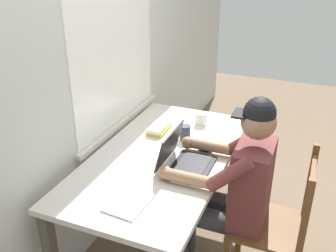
{
  "coord_description": "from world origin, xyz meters",
  "views": [
    {
      "loc": [
        -1.95,
        -0.84,
        1.95
      ],
      "look_at": [
        -0.02,
        -0.05,
        0.95
      ],
      "focal_mm": 41.08,
      "sensor_mm": 36.0,
      "label": 1
    }
  ],
  "objects_px": {
    "desk": "(162,166)",
    "wooden_chair": "(278,226)",
    "computer_mouse": "(205,149)",
    "laptop": "(183,158)",
    "seated_person": "(233,184)",
    "book_stack_main": "(158,129)",
    "coffee_mug_white": "(201,118)",
    "coffee_mug_dark": "(185,132)"
  },
  "relations": [
    {
      "from": "desk",
      "to": "coffee_mug_white",
      "type": "height_order",
      "value": "coffee_mug_white"
    },
    {
      "from": "coffee_mug_dark",
      "to": "book_stack_main",
      "type": "distance_m",
      "value": 0.22
    },
    {
      "from": "coffee_mug_white",
      "to": "desk",
      "type": "bearing_deg",
      "value": 170.49
    },
    {
      "from": "laptop",
      "to": "computer_mouse",
      "type": "distance_m",
      "value": 0.24
    },
    {
      "from": "seated_person",
      "to": "coffee_mug_dark",
      "type": "bearing_deg",
      "value": 52.8
    },
    {
      "from": "desk",
      "to": "computer_mouse",
      "type": "xyz_separation_m",
      "value": [
        0.15,
        -0.24,
        0.1
      ]
    },
    {
      "from": "desk",
      "to": "book_stack_main",
      "type": "height_order",
      "value": "book_stack_main"
    },
    {
      "from": "desk",
      "to": "seated_person",
      "type": "height_order",
      "value": "seated_person"
    },
    {
      "from": "coffee_mug_dark",
      "to": "book_stack_main",
      "type": "height_order",
      "value": "coffee_mug_dark"
    },
    {
      "from": "coffee_mug_dark",
      "to": "laptop",
      "type": "bearing_deg",
      "value": -162.27
    },
    {
      "from": "wooden_chair",
      "to": "coffee_mug_dark",
      "type": "height_order",
      "value": "wooden_chair"
    },
    {
      "from": "wooden_chair",
      "to": "laptop",
      "type": "bearing_deg",
      "value": 91.55
    },
    {
      "from": "coffee_mug_white",
      "to": "coffee_mug_dark",
      "type": "relative_size",
      "value": 1.12
    },
    {
      "from": "desk",
      "to": "coffee_mug_white",
      "type": "bearing_deg",
      "value": -9.51
    },
    {
      "from": "seated_person",
      "to": "book_stack_main",
      "type": "relative_size",
      "value": 6.14
    },
    {
      "from": "book_stack_main",
      "to": "laptop",
      "type": "bearing_deg",
      "value": -139.07
    },
    {
      "from": "seated_person",
      "to": "coffee_mug_white",
      "type": "height_order",
      "value": "seated_person"
    },
    {
      "from": "wooden_chair",
      "to": "coffee_mug_white",
      "type": "xyz_separation_m",
      "value": [
        0.6,
        0.67,
        0.32
      ]
    },
    {
      "from": "desk",
      "to": "book_stack_main",
      "type": "distance_m",
      "value": 0.35
    },
    {
      "from": "laptop",
      "to": "computer_mouse",
      "type": "xyz_separation_m",
      "value": [
        0.23,
        -0.07,
        -0.04
      ]
    },
    {
      "from": "seated_person",
      "to": "computer_mouse",
      "type": "bearing_deg",
      "value": 48.77
    },
    {
      "from": "wooden_chair",
      "to": "desk",
      "type": "bearing_deg",
      "value": 85.14
    },
    {
      "from": "laptop",
      "to": "computer_mouse",
      "type": "relative_size",
      "value": 3.3
    },
    {
      "from": "computer_mouse",
      "to": "coffee_mug_white",
      "type": "xyz_separation_m",
      "value": [
        0.38,
        0.15,
        0.03
      ]
    },
    {
      "from": "coffee_mug_dark",
      "to": "wooden_chair",
      "type": "bearing_deg",
      "value": -114.46
    },
    {
      "from": "desk",
      "to": "wooden_chair",
      "type": "xyz_separation_m",
      "value": [
        -0.06,
        -0.76,
        -0.19
      ]
    },
    {
      "from": "computer_mouse",
      "to": "laptop",
      "type": "bearing_deg",
      "value": 163.29
    },
    {
      "from": "desk",
      "to": "book_stack_main",
      "type": "xyz_separation_m",
      "value": [
        0.29,
        0.15,
        0.11
      ]
    },
    {
      "from": "coffee_mug_white",
      "to": "book_stack_main",
      "type": "height_order",
      "value": "coffee_mug_white"
    },
    {
      "from": "coffee_mug_white",
      "to": "book_stack_main",
      "type": "relative_size",
      "value": 0.61
    },
    {
      "from": "coffee_mug_white",
      "to": "computer_mouse",
      "type": "bearing_deg",
      "value": -158.65
    },
    {
      "from": "computer_mouse",
      "to": "coffee_mug_white",
      "type": "height_order",
      "value": "coffee_mug_white"
    },
    {
      "from": "seated_person",
      "to": "coffee_mug_white",
      "type": "bearing_deg",
      "value": 33.36
    },
    {
      "from": "seated_person",
      "to": "laptop",
      "type": "distance_m",
      "value": 0.33
    },
    {
      "from": "laptop",
      "to": "computer_mouse",
      "type": "bearing_deg",
      "value": -16.71
    },
    {
      "from": "coffee_mug_white",
      "to": "laptop",
      "type": "bearing_deg",
      "value": -172.43
    },
    {
      "from": "book_stack_main",
      "to": "coffee_mug_dark",
      "type": "bearing_deg",
      "value": -99.95
    },
    {
      "from": "computer_mouse",
      "to": "coffee_mug_dark",
      "type": "relative_size",
      "value": 0.91
    },
    {
      "from": "seated_person",
      "to": "book_stack_main",
      "type": "height_order",
      "value": "seated_person"
    },
    {
      "from": "desk",
      "to": "book_stack_main",
      "type": "relative_size",
      "value": 7.67
    },
    {
      "from": "computer_mouse",
      "to": "book_stack_main",
      "type": "relative_size",
      "value": 0.5
    },
    {
      "from": "coffee_mug_white",
      "to": "wooden_chair",
      "type": "bearing_deg",
      "value": -131.6
    }
  ]
}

